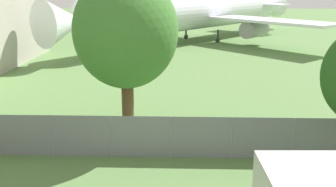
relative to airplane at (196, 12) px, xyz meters
name	(u,v)px	position (x,y,z in m)	size (l,w,h in m)	color
perimeter_fence	(111,136)	(-4.83, -35.46, -2.83)	(56.07, 0.07, 1.84)	gray
airplane	(196,12)	(0.00, 0.00, 0.00)	(31.17, 36.37, 12.52)	white
tree_left_of_cabin	(126,32)	(-4.38, -33.23, 1.34)	(4.75, 4.75, 7.73)	brown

